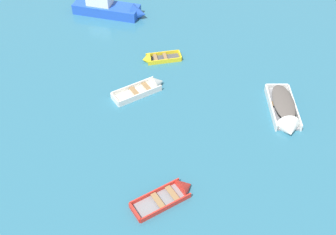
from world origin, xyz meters
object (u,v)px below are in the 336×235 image
rowboat_red_near_left (176,192)px  rowboat_yellow_near_camera (154,59)px  motor_launch_blue_far_back (110,7)px  rowboat_white_far_right (285,113)px  rowboat_white_midfield_right (148,87)px

rowboat_red_near_left → rowboat_yellow_near_camera: bearing=106.5°
motor_launch_blue_far_back → rowboat_white_far_right: (13.78, -10.38, -0.30)m
rowboat_yellow_near_camera → rowboat_white_midfield_right: bearing=-85.5°
motor_launch_blue_far_back → rowboat_yellow_near_camera: size_ratio=2.12×
rowboat_white_midfield_right → rowboat_yellow_near_camera: size_ratio=1.16×
rowboat_red_near_left → rowboat_white_far_right: rowboat_white_far_right is taller
rowboat_white_midfield_right → motor_launch_blue_far_back: motor_launch_blue_far_back is taller
rowboat_white_midfield_right → motor_launch_blue_far_back: size_ratio=0.55×
rowboat_white_midfield_right → rowboat_white_far_right: size_ratio=0.73×
motor_launch_blue_far_back → rowboat_white_far_right: bearing=-37.0°
rowboat_yellow_near_camera → rowboat_red_near_left: size_ratio=0.90×
rowboat_white_midfield_right → rowboat_yellow_near_camera: 3.27m
rowboat_red_near_left → rowboat_white_far_right: (5.69, 6.77, 0.22)m
rowboat_red_near_left → motor_launch_blue_far_back: bearing=115.3°
motor_launch_blue_far_back → rowboat_red_near_left: 18.98m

